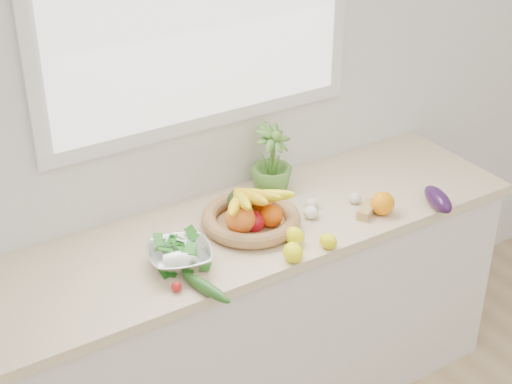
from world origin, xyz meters
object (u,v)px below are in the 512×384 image
eggplant (438,199)px  cucumber (206,287)px  potted_herb (272,161)px  apple (254,222)px  colander_with_spinach (180,252)px  fruit_basket (250,214)px

eggplant → cucumber: (-1.04, 0.00, -0.02)m
cucumber → potted_herb: (0.56, 0.47, 0.11)m
apple → eggplant: 0.74m
apple → eggplant: apple is taller
apple → colander_with_spinach: bearing=-170.5°
cucumber → colander_with_spinach: size_ratio=0.84×
cucumber → potted_herb: 0.74m
cucumber → potted_herb: potted_herb is taller
potted_herb → colander_with_spinach: size_ratio=1.09×
eggplant → fruit_basket: (-0.69, 0.27, 0.02)m
cucumber → potted_herb: size_ratio=0.77×
potted_herb → cucumber: bearing=-140.4°
fruit_basket → colander_with_spinach: fruit_basket is taller
colander_with_spinach → apple: bearing=9.5°
apple → potted_herb: size_ratio=0.27×
eggplant → cucumber: size_ratio=0.80×
apple → eggplant: bearing=-18.7°
eggplant → potted_herb: 0.67m
apple → fruit_basket: 0.04m
apple → potted_herb: bearing=45.6°
fruit_basket → colander_with_spinach: size_ratio=1.36×
eggplant → colander_with_spinach: size_ratio=0.67×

